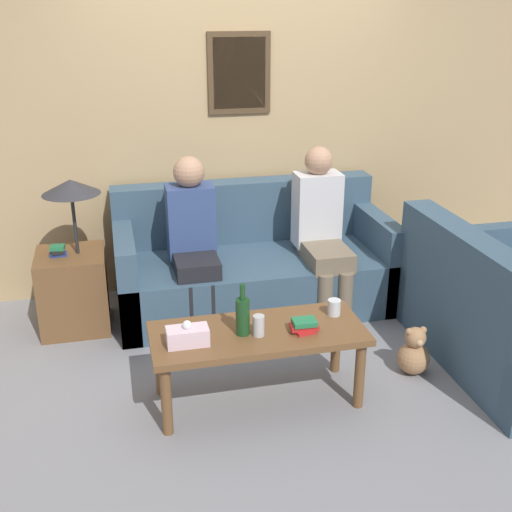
# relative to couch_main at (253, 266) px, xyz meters

# --- Properties ---
(ground_plane) EXTENTS (16.00, 16.00, 0.00)m
(ground_plane) POSITION_rel_couch_main_xyz_m (0.00, -0.56, -0.31)
(ground_plane) COLOR gray
(wall_back) EXTENTS (9.00, 0.08, 2.60)m
(wall_back) POSITION_rel_couch_main_xyz_m (0.00, 0.48, 1.00)
(wall_back) COLOR tan
(wall_back) RESTS_ON ground_plane
(couch_main) EXTENTS (2.06, 0.93, 0.90)m
(couch_main) POSITION_rel_couch_main_xyz_m (0.00, 0.00, 0.00)
(couch_main) COLOR #385166
(couch_main) RESTS_ON ground_plane
(couch_side) EXTENTS (0.93, 1.50, 0.90)m
(couch_side) POSITION_rel_couch_main_xyz_m (1.39, -1.23, 0.00)
(couch_side) COLOR #385166
(couch_side) RESTS_ON ground_plane
(coffee_table) EXTENTS (1.23, 0.52, 0.46)m
(coffee_table) POSITION_rel_couch_main_xyz_m (-0.27, -1.30, 0.09)
(coffee_table) COLOR brown
(coffee_table) RESTS_ON ground_plane
(side_table_with_lamp) EXTENTS (0.49, 0.47, 1.10)m
(side_table_with_lamp) POSITION_rel_couch_main_xyz_m (-1.33, -0.10, 0.06)
(side_table_with_lamp) COLOR brown
(side_table_with_lamp) RESTS_ON ground_plane
(wine_bottle) EXTENTS (0.08, 0.08, 0.31)m
(wine_bottle) POSITION_rel_couch_main_xyz_m (-0.36, -1.31, 0.27)
(wine_bottle) COLOR #19421E
(wine_bottle) RESTS_ON coffee_table
(drinking_glass) EXTENTS (0.08, 0.08, 0.10)m
(drinking_glass) POSITION_rel_couch_main_xyz_m (0.22, -1.21, 0.21)
(drinking_glass) COLOR silver
(drinking_glass) RESTS_ON coffee_table
(book_stack) EXTENTS (0.16, 0.12, 0.07)m
(book_stack) POSITION_rel_couch_main_xyz_m (-0.01, -1.37, 0.20)
(book_stack) COLOR red
(book_stack) RESTS_ON coffee_table
(soda_can) EXTENTS (0.07, 0.07, 0.12)m
(soda_can) POSITION_rel_couch_main_xyz_m (-0.27, -1.35, 0.22)
(soda_can) COLOR #BCBCC1
(soda_can) RESTS_ON coffee_table
(tissue_box) EXTENTS (0.23, 0.12, 0.14)m
(tissue_box) POSITION_rel_couch_main_xyz_m (-0.68, -1.36, 0.21)
(tissue_box) COLOR silver
(tissue_box) RESTS_ON coffee_table
(person_left) EXTENTS (0.34, 0.57, 1.21)m
(person_left) POSITION_rel_couch_main_xyz_m (-0.47, -0.17, 0.35)
(person_left) COLOR black
(person_left) RESTS_ON ground_plane
(person_right) EXTENTS (0.34, 0.64, 1.22)m
(person_right) POSITION_rel_couch_main_xyz_m (0.48, -0.18, 0.35)
(person_right) COLOR #756651
(person_right) RESTS_ON ground_plane
(teddy_bear) EXTENTS (0.21, 0.21, 0.32)m
(teddy_bear) POSITION_rel_couch_main_xyz_m (0.76, -1.24, -0.17)
(teddy_bear) COLOR #A87A51
(teddy_bear) RESTS_ON ground_plane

